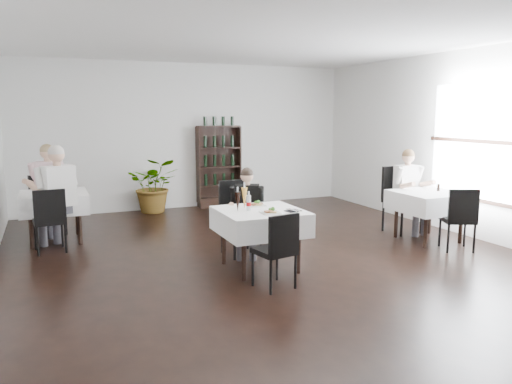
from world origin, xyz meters
TOP-DOWN VIEW (x-y plane):
  - room_shell at (0.00, 0.00)m, footprint 9.00×9.00m
  - window_right at (3.48, 0.00)m, footprint 0.06×2.30m
  - wine_shelf at (0.60, 4.31)m, footprint 0.90×0.28m
  - main_table at (-0.30, 0.00)m, footprint 1.03×1.03m
  - left_table at (-2.70, 2.50)m, footprint 0.98×0.98m
  - right_table at (2.70, 0.30)m, footprint 0.98×0.98m
  - potted_tree at (-0.80, 4.20)m, footprint 1.18×1.08m
  - main_chair_far at (-0.30, 0.79)m, footprint 0.52×0.52m
  - main_chair_near at (-0.42, -0.78)m, footprint 0.48×0.48m
  - left_chair_far at (-2.81, 3.07)m, footprint 0.57×0.57m
  - left_chair_near at (-2.78, 1.82)m, footprint 0.46×0.47m
  - right_chair_far at (2.66, 0.97)m, footprint 0.54×0.55m
  - right_chair_near at (2.67, -0.37)m, footprint 0.56×0.57m
  - diner_main at (-0.24, 0.60)m, footprint 0.55×0.58m
  - diner_left_far at (-2.78, 3.02)m, footprint 0.63×0.67m
  - diner_left_near at (-2.67, 2.01)m, footprint 0.69×0.72m
  - diner_right_far at (2.76, 0.83)m, footprint 0.54×0.55m
  - plate_far at (-0.24, 0.27)m, footprint 0.23×0.23m
  - plate_near at (-0.27, -0.25)m, footprint 0.24×0.24m
  - pilsner_dark at (-0.60, 0.01)m, footprint 0.07×0.07m
  - pilsner_lager at (-0.45, 0.16)m, footprint 0.08×0.08m
  - coke_bottle at (-0.45, 0.02)m, footprint 0.06×0.06m
  - napkin_cutlery at (0.05, -0.24)m, footprint 0.21×0.20m
  - pepper_mill at (2.90, 0.33)m, footprint 0.05×0.05m

SIDE VIEW (x-z plane):
  - main_chair_near at x=-0.42m, z-range 0.06..0.95m
  - right_chair_near at x=2.67m, z-range 0.07..0.99m
  - left_chair_near at x=-2.78m, z-range 0.07..1.00m
  - potted_tree at x=-0.80m, z-range 0.00..1.10m
  - left_chair_far at x=-2.81m, z-range 0.07..1.05m
  - main_chair_far at x=-0.30m, z-range 0.07..1.11m
  - left_table at x=-2.70m, z-range 0.24..1.01m
  - right_table at x=2.70m, z-range 0.24..1.01m
  - main_table at x=-0.30m, z-range 0.24..1.01m
  - right_chair_far at x=2.66m, z-range 0.08..1.18m
  - diner_main at x=-0.24m, z-range 0.10..1.34m
  - napkin_cutlery at x=0.05m, z-range 0.77..0.79m
  - plate_far at x=-0.24m, z-range 0.75..0.82m
  - plate_near at x=-0.27m, z-range 0.75..0.82m
  - diner_right_far at x=2.76m, z-range 0.11..1.51m
  - pepper_mill at x=2.90m, z-range 0.77..0.88m
  - wine_shelf at x=0.60m, z-range -0.03..1.72m
  - diner_left_far at x=-2.78m, z-range 0.12..1.61m
  - coke_bottle at x=-0.45m, z-range 0.75..0.99m
  - diner_left_near at x=-2.67m, z-range 0.12..1.66m
  - pilsner_dark at x=-0.60m, z-range 0.74..1.05m
  - pilsner_lager at x=-0.45m, z-range 0.74..1.08m
  - window_right at x=3.48m, z-range 0.57..2.42m
  - room_shell at x=0.00m, z-range -3.00..6.00m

